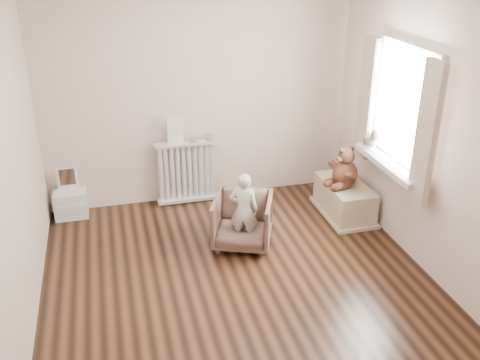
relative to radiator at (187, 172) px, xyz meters
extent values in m
cube|color=black|center=(0.19, -1.68, -0.39)|extent=(3.60, 3.60, 0.01)
cube|color=beige|center=(0.19, 0.12, 0.91)|extent=(3.60, 0.02, 2.60)
cube|color=beige|center=(0.19, -3.48, 0.91)|extent=(3.60, 0.02, 2.60)
cube|color=beige|center=(-1.61, -1.68, 0.91)|extent=(0.02, 3.60, 2.60)
cube|color=beige|center=(1.99, -1.68, 0.91)|extent=(0.02, 3.60, 2.60)
cube|color=white|center=(1.95, -1.38, 1.06)|extent=(0.03, 0.90, 1.10)
cube|color=silver|center=(1.86, -1.38, 0.48)|extent=(0.22, 1.10, 0.06)
cube|color=tan|center=(1.84, -1.95, 1.00)|extent=(0.06, 0.26, 1.30)
cube|color=tan|center=(1.84, -0.81, 1.00)|extent=(0.06, 0.26, 1.30)
cube|color=silver|center=(0.00, 0.00, 0.00)|extent=(0.73, 0.14, 0.77)
cube|color=beige|center=(-0.11, 0.00, 0.54)|extent=(0.19, 0.02, 0.31)
cylinder|color=#A59E8C|center=(0.10, 0.00, 0.41)|extent=(0.10, 0.10, 0.06)
cylinder|color=#A59E8C|center=(0.29, 0.00, 0.41)|extent=(0.10, 0.10, 0.06)
cube|color=silver|center=(-1.36, -0.03, -0.11)|extent=(0.37, 0.26, 0.58)
imported|color=brown|center=(0.40, -1.12, -0.12)|extent=(0.76, 0.77, 0.55)
imported|color=silver|center=(0.40, -1.17, 0.04)|extent=(0.35, 0.29, 0.82)
cube|color=#BCB08A|center=(1.71, -0.77, -0.19)|extent=(0.43, 0.82, 0.39)
camera|label=1|loc=(-0.85, -5.80, 2.60)|focal=40.00mm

